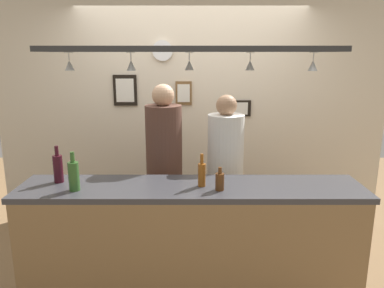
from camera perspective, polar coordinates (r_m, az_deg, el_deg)
The scene contains 19 objects.
ground_plane at distance 3.68m, azimuth -0.00°, elevation -19.22°, with size 8.00×8.00×0.00m, color olive.
back_wall at distance 4.25m, azimuth 0.03°, elevation 4.18°, with size 4.40×0.06×2.60m, color beige.
bar_counter at distance 2.91m, azimuth -0.03°, elevation -13.43°, with size 2.70×0.55×1.00m.
overhead_glass_rack at distance 2.80m, azimuth -0.02°, elevation 14.37°, with size 2.20×0.36×0.04m, color black.
hanging_wineglass_far_left at distance 2.93m, azimuth -18.15°, elevation 11.50°, with size 0.07×0.07×0.13m.
hanging_wineglass_left at distance 2.80m, azimuth -9.18°, elevation 11.92°, with size 0.07×0.07×0.13m.
hanging_wineglass_center_left at distance 2.85m, azimuth -0.28°, elevation 12.12°, with size 0.07×0.07×0.13m.
hanging_wineglass_center at distance 2.86m, azimuth 9.05°, elevation 11.96°, with size 0.07×0.07×0.13m.
hanging_wineglass_center_right at distance 2.87m, azimuth 18.21°, elevation 11.46°, with size 0.07×0.07×0.13m.
person_left_brown_shirt at distance 3.51m, azimuth -4.16°, elevation -2.04°, with size 0.34×0.34×1.74m.
person_right_white_patterned_shirt at distance 3.54m, azimuth 5.26°, elevation -3.04°, with size 0.34×0.34×1.64m.
bottle_beer_brown_stubby at distance 2.82m, azimuth 4.42°, elevation -5.70°, with size 0.07×0.07×0.18m.
bottle_champagne_green at distance 2.93m, azimuth -17.56°, elevation -4.60°, with size 0.08×0.08×0.30m.
bottle_beer_amber_tall at distance 2.88m, azimuth 1.64°, elevation -4.60°, with size 0.06×0.06×0.26m.
bottle_wine_dark_red at distance 3.15m, azimuth -19.73°, elevation -3.47°, with size 0.08×0.08×0.30m.
picture_frame_crest at distance 4.17m, azimuth -1.15°, elevation 7.82°, with size 0.18×0.02×0.26m.
picture_frame_caricature at distance 4.24m, azimuth -10.09°, elevation 8.12°, with size 0.26×0.02×0.34m.
picture_frame_lower_pair at distance 4.22m, azimuth 7.13°, elevation 5.45°, with size 0.30×0.02×0.18m.
wall_clock at distance 4.16m, azimuth -4.41°, elevation 14.10°, with size 0.22×0.22×0.03m, color white.
Camera 1 is at (0.01, -3.10, 2.00)m, focal length 34.75 mm.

